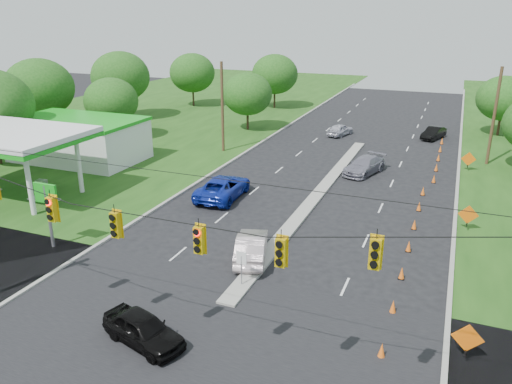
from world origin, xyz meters
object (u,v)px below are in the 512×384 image
at_px(gas_station, 68,138).
at_px(blue_pickup, 223,187).
at_px(white_sedan, 251,246).
at_px(black_sedan, 143,329).

relative_size(gas_station, blue_pickup, 3.26).
height_order(white_sedan, blue_pickup, blue_pickup).
relative_size(black_sedan, blue_pickup, 0.68).
bearing_deg(blue_pickup, white_sedan, 121.96).
distance_m(gas_station, black_sedan, 29.56).
height_order(gas_station, black_sedan, gas_station).
distance_m(black_sedan, blue_pickup, 18.15).
distance_m(white_sedan, blue_pickup, 10.40).
height_order(black_sedan, blue_pickup, blue_pickup).
bearing_deg(black_sedan, blue_pickup, 31.06).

